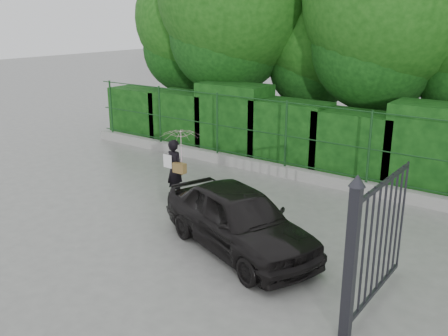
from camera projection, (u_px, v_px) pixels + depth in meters
The scene contains 8 objects.
ground at pixel (161, 227), 10.44m from camera, with size 80.00×80.00×0.00m, color gray.
kerb at pixel (272, 169), 13.87m from camera, with size 14.00×0.25×0.30m, color #9E9E99.
fence at pixel (280, 133), 13.43m from camera, with size 14.13×0.06×1.80m.
hedge at pixel (296, 133), 14.29m from camera, with size 14.20×1.20×2.24m.
trees at pixel (368, 1), 14.39m from camera, with size 17.10×6.15×8.08m.
gate at pixel (364, 246), 6.94m from camera, with size 0.22×2.33×2.36m.
woman at pixel (179, 153), 11.79m from camera, with size 0.93×0.95×1.71m.
car at pixel (239, 219), 9.29m from camera, with size 1.46×3.63×1.24m, color black.
Camera 1 is at (6.75, -6.96, 4.28)m, focal length 40.00 mm.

